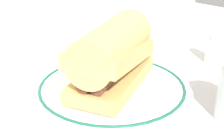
% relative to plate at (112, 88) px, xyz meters
% --- Properties ---
extents(ground_plane, '(1.50, 1.50, 0.00)m').
position_rel_plate_xyz_m(ground_plane, '(0.01, -0.04, -0.01)').
color(ground_plane, silver).
extents(plate, '(0.30, 0.30, 0.01)m').
position_rel_plate_xyz_m(plate, '(0.00, 0.00, 0.00)').
color(plate, white).
rests_on(plate, ground_plane).
extents(sausage_sandwich, '(0.23, 0.17, 0.12)m').
position_rel_plate_xyz_m(sausage_sandwich, '(0.00, 0.00, 0.07)').
color(sausage_sandwich, tan).
rests_on(sausage_sandwich, plate).
extents(salt_shaker, '(0.03, 0.03, 0.08)m').
position_rel_plate_xyz_m(salt_shaker, '(0.26, -0.07, 0.03)').
color(salt_shaker, white).
rests_on(salt_shaker, ground_plane).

